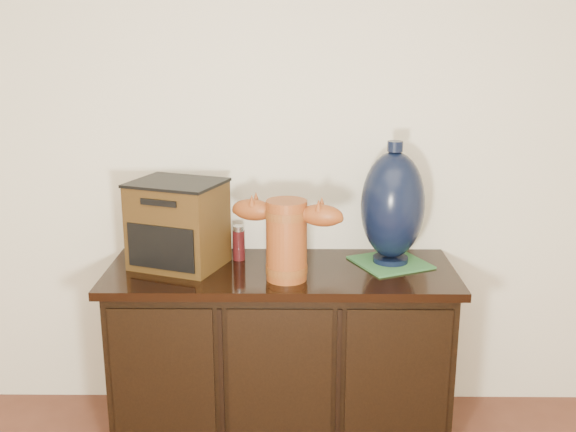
{
  "coord_description": "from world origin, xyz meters",
  "views": [
    {
      "loc": [
        0.06,
        -0.44,
        1.71
      ],
      "look_at": [
        0.03,
        2.18,
        1.0
      ],
      "focal_mm": 42.0,
      "sensor_mm": 36.0,
      "label": 1
    }
  ],
  "objects_px": {
    "sideboard": "(281,349)",
    "lamp_base": "(393,206)",
    "spray_can": "(239,243)",
    "terracotta_vessel": "(287,235)",
    "tv_radio": "(178,224)"
  },
  "relations": [
    {
      "from": "sideboard",
      "to": "lamp_base",
      "type": "bearing_deg",
      "value": 9.39
    },
    {
      "from": "lamp_base",
      "to": "spray_can",
      "type": "height_order",
      "value": "lamp_base"
    },
    {
      "from": "terracotta_vessel",
      "to": "spray_can",
      "type": "xyz_separation_m",
      "value": [
        -0.21,
        0.24,
        -0.11
      ]
    },
    {
      "from": "terracotta_vessel",
      "to": "lamp_base",
      "type": "xyz_separation_m",
      "value": [
        0.44,
        0.19,
        0.07
      ]
    },
    {
      "from": "lamp_base",
      "to": "spray_can",
      "type": "distance_m",
      "value": 0.68
    },
    {
      "from": "tv_radio",
      "to": "lamp_base",
      "type": "relative_size",
      "value": 0.85
    },
    {
      "from": "tv_radio",
      "to": "spray_can",
      "type": "distance_m",
      "value": 0.28
    },
    {
      "from": "sideboard",
      "to": "terracotta_vessel",
      "type": "relative_size",
      "value": 3.17
    },
    {
      "from": "terracotta_vessel",
      "to": "sideboard",
      "type": "bearing_deg",
      "value": 119.39
    },
    {
      "from": "terracotta_vessel",
      "to": "lamp_base",
      "type": "relative_size",
      "value": 0.88
    },
    {
      "from": "spray_can",
      "to": "terracotta_vessel",
      "type": "bearing_deg",
      "value": -48.63
    },
    {
      "from": "lamp_base",
      "to": "terracotta_vessel",
      "type": "bearing_deg",
      "value": -156.38
    },
    {
      "from": "terracotta_vessel",
      "to": "tv_radio",
      "type": "xyz_separation_m",
      "value": [
        -0.46,
        0.16,
        -0.0
      ]
    },
    {
      "from": "terracotta_vessel",
      "to": "spray_can",
      "type": "relative_size",
      "value": 3.01
    },
    {
      "from": "terracotta_vessel",
      "to": "tv_radio",
      "type": "distance_m",
      "value": 0.49
    }
  ]
}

